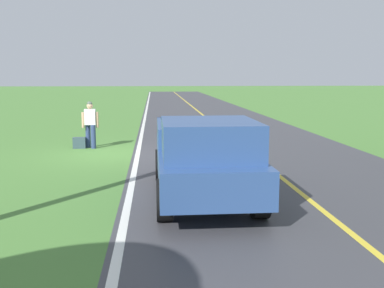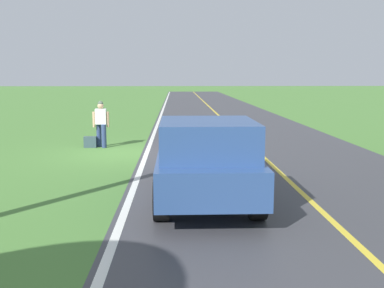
% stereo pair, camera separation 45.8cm
% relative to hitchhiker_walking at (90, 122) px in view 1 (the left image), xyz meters
% --- Properties ---
extents(ground_plane, '(200.00, 200.00, 0.00)m').
position_rel_hitchhiker_walking_xyz_m(ground_plane, '(-1.00, 1.36, -0.98)').
color(ground_plane, '#4C7F38').
extents(road_surface, '(8.23, 120.00, 0.00)m').
position_rel_hitchhiker_walking_xyz_m(road_surface, '(-5.73, 1.36, -0.98)').
color(road_surface, '#3D3D42').
rests_on(road_surface, ground).
extents(lane_edge_line, '(0.16, 117.60, 0.00)m').
position_rel_hitchhiker_walking_xyz_m(lane_edge_line, '(-1.79, 1.36, -0.98)').
color(lane_edge_line, silver).
rests_on(lane_edge_line, ground).
extents(lane_centre_line, '(0.14, 117.60, 0.00)m').
position_rel_hitchhiker_walking_xyz_m(lane_centre_line, '(-5.73, 1.36, -0.98)').
color(lane_centre_line, gold).
rests_on(lane_centre_line, ground).
extents(hitchhiker_walking, '(0.62, 0.51, 1.75)m').
position_rel_hitchhiker_walking_xyz_m(hitchhiker_walking, '(0.00, 0.00, 0.00)').
color(hitchhiker_walking, navy).
rests_on(hitchhiker_walking, ground).
extents(suitcase_carried, '(0.46, 0.21, 0.42)m').
position_rel_hitchhiker_walking_xyz_m(suitcase_carried, '(0.42, 0.09, -0.77)').
color(suitcase_carried, '#384C56').
rests_on(suitcase_carried, ground).
extents(pickup_truck_passing, '(2.10, 5.40, 1.82)m').
position_rel_hitchhiker_walking_xyz_m(pickup_truck_passing, '(-3.44, 7.29, -0.01)').
color(pickup_truck_passing, '#2D4C84').
rests_on(pickup_truck_passing, ground).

